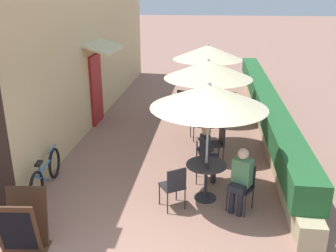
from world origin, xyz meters
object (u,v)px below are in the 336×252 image
patio_umbrella_near (209,96)px  coffee_cup_near (207,166)px  cafe_chair_near_right (243,184)px  bicycle_leaning (46,174)px  seated_patron_near_back (207,152)px  menu_board (23,224)px  cafe_chair_near_back (202,159)px  patio_table_mid (206,130)px  patio_umbrella_mid (208,69)px  coffee_cup_far (201,93)px  cafe_chair_mid_left (196,122)px  cafe_chair_far_left (184,100)px  cafe_chair_mid_right (217,141)px  coffee_cup_mid (201,120)px  patio_table_near (206,174)px  seated_patron_mid_left (200,116)px  cafe_chair_far_right (229,104)px  seated_patron_near_right (241,178)px  patio_table_far (206,101)px  cafe_chair_near_left (174,184)px  patio_umbrella_far (208,52)px

patio_umbrella_near → coffee_cup_near: 1.32m
cafe_chair_near_right → bicycle_leaning: cafe_chair_near_right is taller
seated_patron_near_back → menu_board: bearing=-48.4°
cafe_chair_near_back → coffee_cup_near: 0.94m
patio_table_mid → patio_umbrella_near: bearing=-88.7°
patio_umbrella_mid → coffee_cup_far: size_ratio=26.25×
cafe_chair_near_back → cafe_chair_mid_left: 2.38m
cafe_chair_near_right → seated_patron_near_back: seated_patron_near_back is taller
coffee_cup_near → cafe_chair_far_left: cafe_chair_far_left is taller
patio_table_mid → cafe_chair_mid_right: (0.29, -0.68, -0.03)m
cafe_chair_near_right → coffee_cup_mid: 2.89m
patio_table_near → cafe_chair_mid_right: 1.76m
cafe_chair_near_right → seated_patron_mid_left: 3.53m
coffee_cup_mid → bicycle_leaning: 3.99m
cafe_chair_near_back → cafe_chair_far_right: size_ratio=1.00×
patio_umbrella_near → cafe_chair_far_left: size_ratio=2.72×
seated_patron_near_back → cafe_chair_far_right: (0.60, 4.23, -0.17)m
coffee_cup_near → seated_patron_near_right: bearing=-18.7°
cafe_chair_far_right → seated_patron_mid_left: bearing=80.1°
seated_patron_near_back → patio_table_far: 4.34m
patio_umbrella_mid → seated_patron_mid_left: (-0.18, 0.71, -1.41)m
bicycle_leaning → cafe_chair_near_left: bearing=-14.4°
patio_umbrella_near → cafe_chair_mid_right: 2.36m
patio_umbrella_mid → seated_patron_mid_left: size_ratio=1.89×
cafe_chair_near_back → patio_table_far: 4.35m
seated_patron_mid_left → patio_umbrella_far: (0.12, 1.94, 1.41)m
seated_patron_mid_left → coffee_cup_far: seated_patron_mid_left is taller
seated_patron_mid_left → menu_board: (-2.53, -5.07, -0.19)m
cafe_chair_near_right → cafe_chair_near_back: bearing=-24.0°
coffee_cup_mid → cafe_chair_far_left: bearing=103.7°
patio_table_near → coffee_cup_near: bearing=-84.3°
seated_patron_near_back → coffee_cup_far: seated_patron_near_back is taller
patio_umbrella_far → cafe_chair_far_right: 1.75m
cafe_chair_near_right → cafe_chair_mid_left: size_ratio=1.00×
cafe_chair_near_left → menu_board: menu_board is taller
coffee_cup_near → cafe_chair_near_right: bearing=-9.3°
patio_table_near → coffee_cup_far: size_ratio=8.70×
seated_patron_near_right → cafe_chair_near_left: bearing=31.7°
cafe_chair_mid_left → bicycle_leaning: cafe_chair_mid_left is taller
patio_table_near → patio_table_far: size_ratio=1.00×
coffee_cup_near → menu_board: (-2.78, -1.78, -0.30)m
cafe_chair_near_right → seated_patron_near_back: (-0.68, 1.00, 0.17)m
patio_table_near → cafe_chair_near_left: size_ratio=0.90×
seated_patron_near_back → coffee_cup_near: bearing=-1.6°
patio_umbrella_near → seated_patron_near_back: size_ratio=1.89×
patio_umbrella_far → cafe_chair_near_left: bearing=-94.8°
seated_patron_near_back → patio_table_mid: 1.69m
patio_table_mid → coffee_cup_far: (-0.23, 2.66, 0.25)m
patio_umbrella_mid → cafe_chair_far_left: size_ratio=2.72×
patio_table_near → cafe_chair_near_right: (0.68, -0.27, -0.03)m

